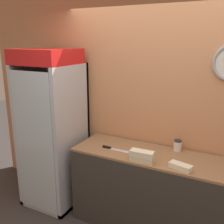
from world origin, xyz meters
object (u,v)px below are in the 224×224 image
at_px(sandwich_flat_left, 181,166).
at_px(condiment_jar, 178,145).
at_px(beverage_cooler, 55,122).
at_px(sandwich_stack_middle, 142,154).
at_px(sandwich_stack_bottom, 142,159).
at_px(chefs_knife, 112,148).

height_order(sandwich_flat_left, condiment_jar, condiment_jar).
distance_m(beverage_cooler, condiment_jar, 1.57).
bearing_deg(condiment_jar, sandwich_stack_middle, -120.35).
relative_size(beverage_cooler, sandwich_stack_bottom, 8.17).
distance_m(beverage_cooler, chefs_knife, 0.90).
distance_m(sandwich_flat_left, chefs_knife, 0.82).
xyz_separation_m(sandwich_stack_middle, chefs_knife, (-0.41, 0.14, -0.08)).
bearing_deg(sandwich_stack_middle, beverage_cooler, 170.99).
height_order(sandwich_stack_middle, sandwich_flat_left, sandwich_stack_middle).
bearing_deg(sandwich_stack_bottom, condiment_jar, 59.65).
height_order(beverage_cooler, chefs_knife, beverage_cooler).
distance_m(sandwich_stack_bottom, sandwich_flat_left, 0.39).
bearing_deg(chefs_knife, sandwich_stack_middle, -18.12).
height_order(chefs_knife, condiment_jar, condiment_jar).
distance_m(beverage_cooler, sandwich_flat_left, 1.70).
relative_size(sandwich_flat_left, condiment_jar, 1.90).
bearing_deg(condiment_jar, beverage_cooler, -171.39).
xyz_separation_m(sandwich_stack_bottom, chefs_knife, (-0.41, 0.14, -0.02)).
height_order(beverage_cooler, condiment_jar, beverage_cooler).
xyz_separation_m(beverage_cooler, chefs_knife, (0.88, -0.07, -0.17)).
bearing_deg(sandwich_stack_middle, sandwich_stack_bottom, 0.00).
relative_size(sandwich_flat_left, chefs_knife, 0.71).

